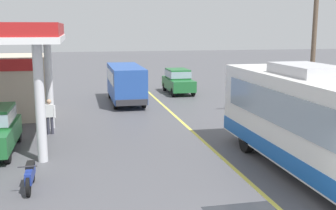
{
  "coord_description": "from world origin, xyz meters",
  "views": [
    {
      "loc": [
        -5.3,
        -7.54,
        4.93
      ],
      "look_at": [
        -1.5,
        10.0,
        1.6
      ],
      "focal_mm": 44.85,
      "sensor_mm": 36.0,
      "label": 1
    }
  ],
  "objects": [
    {
      "name": "utility_pole_roadside",
      "position": [
        6.67,
        12.2,
        4.55
      ],
      "size": [
        1.8,
        0.24,
        8.72
      ],
      "color": "brown",
      "rests_on": "ground"
    },
    {
      "name": "car_trailing_behind_bus",
      "position": [
        2.12,
        23.14,
        1.01
      ],
      "size": [
        1.7,
        4.2,
        1.82
      ],
      "color": "#1E602D",
      "rests_on": "ground"
    },
    {
      "name": "ground",
      "position": [
        0.0,
        20.0,
        0.0
      ],
      "size": [
        120.0,
        120.0,
        0.0
      ],
      "primitive_type": "plane",
      "color": "#4C4C51"
    },
    {
      "name": "minibus_opposing_lane",
      "position": [
        -2.22,
        19.83,
        1.47
      ],
      "size": [
        2.04,
        6.13,
        2.44
      ],
      "color": "#264C9E",
      "rests_on": "ground"
    },
    {
      "name": "motorcycle_parked_forecourt",
      "position": [
        -6.85,
        5.42,
        0.44
      ],
      "size": [
        0.55,
        1.8,
        0.92
      ],
      "color": "black",
      "rests_on": "ground"
    },
    {
      "name": "pedestrian_by_shop",
      "position": [
        -6.65,
        12.3,
        0.93
      ],
      "size": [
        0.55,
        0.22,
        1.66
      ],
      "color": "#33333F",
      "rests_on": "ground"
    },
    {
      "name": "coach_bus_main",
      "position": [
        2.32,
        4.37,
        1.72
      ],
      "size": [
        2.6,
        11.04,
        3.69
      ],
      "color": "white",
      "rests_on": "ground"
    },
    {
      "name": "lane_divider_stripe",
      "position": [
        0.0,
        15.0,
        0.0
      ],
      "size": [
        0.16,
        50.0,
        0.01
      ],
      "primitive_type": "cube",
      "color": "#D8CC4C",
      "rests_on": "ground"
    }
  ]
}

